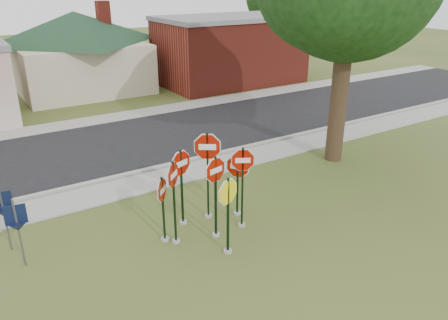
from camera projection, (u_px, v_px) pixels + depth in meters
ground at (231, 253)px, 12.28m from camera, size 120.00×120.00×0.00m
sidewalk_near at (152, 181)px, 16.56m from camera, size 60.00×1.60×0.06m
road at (112, 146)px, 20.08m from camera, size 60.00×7.00×0.04m
sidewalk_far at (86, 122)px, 23.43m from camera, size 60.00×1.60×0.06m
curb at (142, 171)px, 17.33m from camera, size 60.00×0.20×0.14m
stop_sign_center at (216, 186)px, 12.47m from camera, size 1.00×0.27×2.67m
stop_sign_yellow at (228, 207)px, 11.76m from camera, size 0.98×0.32×2.40m
stop_sign_left at (174, 192)px, 12.15m from camera, size 0.75×0.69×2.67m
stop_sign_right at (242, 177)px, 12.98m from camera, size 0.85×0.50×2.71m
stop_sign_back_right at (208, 162)px, 13.41m from camera, size 0.96×0.66×3.01m
stop_sign_back_left at (181, 177)px, 13.16m from camera, size 1.03×0.38×2.60m
stop_sign_far_right at (238, 177)px, 13.80m from camera, size 0.63×0.85×2.22m
stop_sign_far_left at (163, 202)px, 12.38m from camera, size 0.67×0.72×2.14m
building_house at (76, 36)px, 29.04m from camera, size 11.60×11.60×6.20m
building_brick at (230, 49)px, 31.73m from camera, size 10.20×6.20×4.75m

